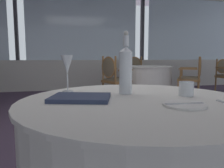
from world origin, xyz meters
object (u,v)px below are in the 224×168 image
(side_plate, at_px, (184,105))
(dining_chair_0_2, at_px, (193,75))
(dining_chair_0_1, at_px, (113,76))
(menu_book, at_px, (81,98))
(water_tumbler, at_px, (186,89))
(dining_chair_0_0, at_px, (135,71))
(wine_glass, at_px, (67,65))
(water_bottle, at_px, (126,69))

(side_plate, bearing_deg, dining_chair_0_2, 55.99)
(dining_chair_0_1, bearing_deg, dining_chair_0_2, -29.95)
(menu_book, height_order, dining_chair_0_2, dining_chair_0_2)
(water_tumbler, bearing_deg, dining_chair_0_2, 55.93)
(dining_chair_0_0, bearing_deg, water_tumbler, -12.06)
(side_plate, distance_m, menu_book, 0.49)
(side_plate, bearing_deg, dining_chair_0_1, 81.50)
(menu_book, relative_size, dining_chair_0_0, 0.30)
(dining_chair_0_2, bearing_deg, wine_glass, 80.02)
(dining_chair_0_2, bearing_deg, side_plate, 89.98)
(menu_book, height_order, dining_chair_0_0, dining_chair_0_0)
(water_bottle, height_order, dining_chair_0_0, water_bottle)
(menu_book, xyz_separation_m, dining_chair_0_1, (0.94, 3.23, -0.18))
(water_tumbler, height_order, menu_book, water_tumbler)
(wine_glass, xyz_separation_m, dining_chair_0_1, (0.99, 2.96, -0.33))
(water_bottle, xyz_separation_m, wine_glass, (-0.32, 0.15, 0.02))
(dining_chair_0_2, bearing_deg, dining_chair_0_0, -30.03)
(side_plate, height_order, water_tumbler, water_tumbler)
(dining_chair_0_0, distance_m, dining_chair_0_1, 1.75)
(water_bottle, relative_size, wine_glass, 1.60)
(menu_book, height_order, dining_chair_0_1, dining_chair_0_1)
(wine_glass, distance_m, menu_book, 0.31)
(water_tumbler, xyz_separation_m, dining_chair_0_0, (1.35, 4.70, -0.21))
(side_plate, xyz_separation_m, menu_book, (-0.42, 0.24, 0.01))
(dining_chair_0_0, height_order, dining_chair_0_1, dining_chair_0_1)
(water_bottle, distance_m, wine_glass, 0.35)
(wine_glass, distance_m, water_tumbler, 0.70)
(side_plate, height_order, dining_chair_0_0, dining_chair_0_0)
(menu_book, bearing_deg, wine_glass, 117.78)
(wine_glass, xyz_separation_m, water_tumbler, (0.62, -0.29, -0.12))
(dining_chair_0_0, relative_size, dining_chair_0_2, 1.01)
(menu_book, bearing_deg, dining_chair_0_1, 90.24)
(water_bottle, height_order, water_tumbler, water_bottle)
(water_bottle, relative_size, menu_book, 1.25)
(wine_glass, relative_size, dining_chair_0_0, 0.23)
(wine_glass, xyz_separation_m, menu_book, (0.05, -0.27, -0.15))
(menu_book, distance_m, dining_chair_0_1, 3.37)
(wine_glass, distance_m, dining_chair_0_1, 3.14)
(side_plate, bearing_deg, menu_book, 150.09)
(water_bottle, bearing_deg, menu_book, -155.16)
(dining_chair_0_0, bearing_deg, menu_book, -18.30)
(side_plate, relative_size, dining_chair_0_2, 0.20)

